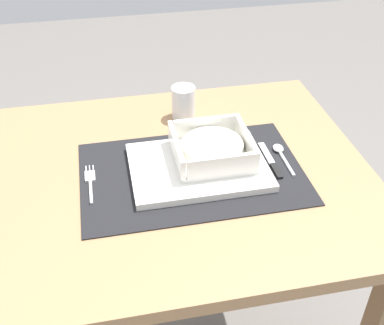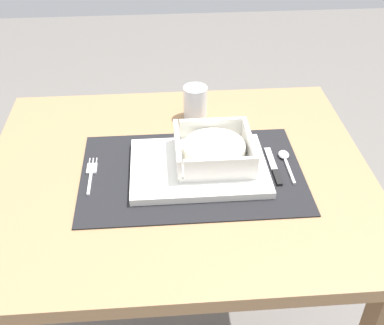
# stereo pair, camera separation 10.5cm
# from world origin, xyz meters

# --- Properties ---
(dining_table) EXTENTS (0.85, 0.72, 0.72)m
(dining_table) POSITION_xyz_m (0.00, 0.00, 0.61)
(dining_table) COLOR #A37A51
(dining_table) RESTS_ON ground
(placemat) EXTENTS (0.48, 0.32, 0.00)m
(placemat) POSITION_xyz_m (0.03, -0.02, 0.72)
(placemat) COLOR black
(placemat) RESTS_ON dining_table
(serving_plate) EXTENTS (0.30, 0.22, 0.02)m
(serving_plate) POSITION_xyz_m (0.04, -0.01, 0.73)
(serving_plate) COLOR white
(serving_plate) RESTS_ON placemat
(porridge_bowl) EXTENTS (0.16, 0.16, 0.05)m
(porridge_bowl) POSITION_xyz_m (0.08, 0.01, 0.76)
(porridge_bowl) COLOR white
(porridge_bowl) RESTS_ON serving_plate
(fork) EXTENTS (0.02, 0.13, 0.00)m
(fork) POSITION_xyz_m (-0.19, -0.00, 0.73)
(fork) COLOR silver
(fork) RESTS_ON placemat
(spoon) EXTENTS (0.02, 0.12, 0.01)m
(spoon) POSITION_xyz_m (0.24, 0.01, 0.73)
(spoon) COLOR silver
(spoon) RESTS_ON placemat
(butter_knife) EXTENTS (0.01, 0.14, 0.01)m
(butter_knife) POSITION_xyz_m (0.21, -0.02, 0.73)
(butter_knife) COLOR black
(butter_knife) RESTS_ON placemat
(bread_knife) EXTENTS (0.01, 0.14, 0.01)m
(bread_knife) POSITION_xyz_m (0.19, -0.03, 0.73)
(bread_knife) COLOR #59331E
(bread_knife) RESTS_ON placemat
(drinking_glass) EXTENTS (0.06, 0.06, 0.08)m
(drinking_glass) POSITION_xyz_m (0.06, 0.22, 0.76)
(drinking_glass) COLOR white
(drinking_glass) RESTS_ON dining_table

